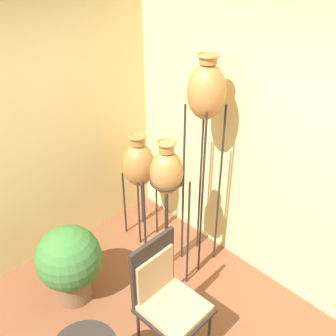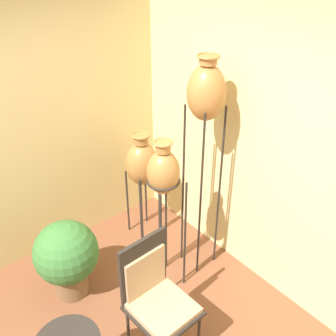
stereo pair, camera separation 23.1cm
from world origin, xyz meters
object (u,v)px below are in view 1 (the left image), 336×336
vase_stand_short (139,165)px  chair (166,294)px  vase_stand_medium (166,175)px  potted_plant (69,261)px  vase_stand_tall (206,97)px

vase_stand_short → chair: (-0.77, -1.22, -0.28)m
vase_stand_medium → potted_plant: 1.17m
vase_stand_tall → chair: bearing=-151.3°
chair → potted_plant: (-0.27, 0.95, -0.17)m
vase_stand_medium → potted_plant: bearing=148.6°
vase_stand_medium → chair: (-0.47, -0.50, -0.62)m
vase_stand_tall → vase_stand_medium: 0.72m
chair → potted_plant: bearing=103.0°
vase_stand_short → potted_plant: vase_stand_short is taller
potted_plant → vase_stand_short: bearing=14.6°
vase_stand_tall → potted_plant: bearing=160.0°
vase_stand_medium → chair: 0.92m
vase_stand_tall → chair: vase_stand_tall is taller
chair → potted_plant: 1.00m
vase_stand_tall → vase_stand_medium: size_ratio=1.38×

